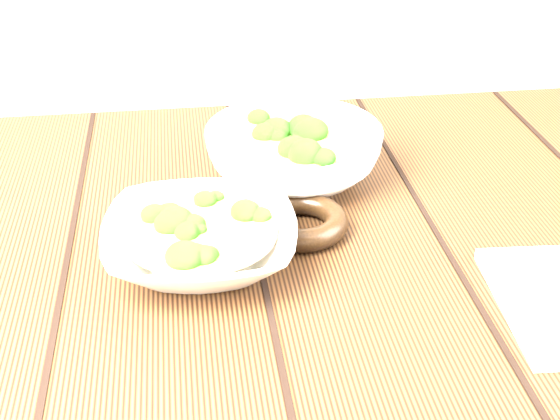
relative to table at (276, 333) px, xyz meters
name	(u,v)px	position (x,y,z in m)	size (l,w,h in m)	color
table	(276,333)	(0.00, 0.00, 0.00)	(1.20, 0.80, 0.75)	#382110
soup_bowl_front	(201,241)	(-0.08, -0.02, 0.15)	(0.21, 0.21, 0.06)	silver
soup_bowl_back	(294,152)	(0.04, 0.15, 0.16)	(0.25, 0.25, 0.08)	silver
trivet	(300,221)	(0.03, 0.03, 0.13)	(0.11, 0.11, 0.03)	black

